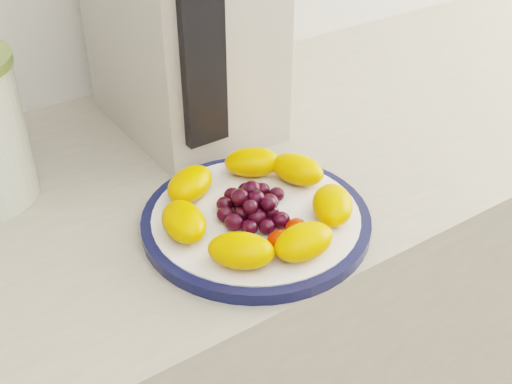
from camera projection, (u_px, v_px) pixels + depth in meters
plate_rim at (256, 220)px, 0.79m from camera, size 0.28×0.28×0.01m
plate_face at (256, 220)px, 0.79m from camera, size 0.26×0.26×0.02m
appliance_body at (181, 15)px, 0.92m from camera, size 0.20×0.28×0.34m
appliance_panel at (202, 51)px, 0.80m from camera, size 0.06×0.02×0.26m
fruit_plate at (258, 205)px, 0.77m from camera, size 0.24×0.24×0.04m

